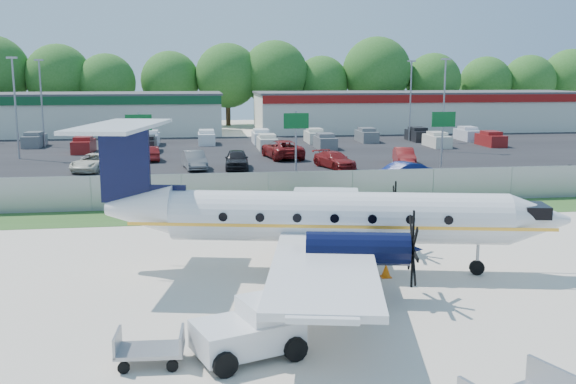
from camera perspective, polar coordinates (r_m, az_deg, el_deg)
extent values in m
plane|color=beige|center=(24.03, 2.04, -7.99)|extent=(170.00, 170.00, 0.00)
cube|color=#2D561E|center=(35.49, -1.37, -1.90)|extent=(170.00, 4.00, 0.02)
cube|color=black|center=(42.32, -2.49, 0.12)|extent=(170.00, 8.00, 0.02)
cube|color=black|center=(63.02, -4.39, 3.52)|extent=(170.00, 32.00, 0.02)
cube|color=gray|center=(37.25, -1.74, 0.25)|extent=(120.00, 0.02, 1.90)
cube|color=gray|center=(37.09, -1.75, 1.74)|extent=(120.00, 0.06, 0.06)
cube|color=gray|center=(37.43, -1.73, -1.18)|extent=(120.00, 0.06, 0.06)
cube|color=silver|center=(86.90, -21.52, 6.38)|extent=(46.00, 12.00, 5.00)
cube|color=#474749|center=(86.79, -21.64, 8.10)|extent=(46.40, 12.40, 0.24)
cube|color=#0F4723|center=(80.89, -22.60, 7.48)|extent=(46.00, 0.20, 1.00)
cube|color=silver|center=(89.77, 11.53, 7.00)|extent=(44.00, 12.00, 5.00)
cube|color=#474749|center=(89.66, 11.60, 8.67)|extent=(44.40, 12.40, 0.24)
cube|color=maroon|center=(83.96, 12.99, 8.09)|extent=(44.00, 0.20, 1.00)
cylinder|color=gray|center=(45.89, -13.03, 3.81)|extent=(0.14, 0.14, 5.00)
cube|color=#0C5923|center=(45.57, -13.14, 6.04)|extent=(1.80, 0.08, 1.10)
cylinder|color=gray|center=(46.26, 0.70, 4.13)|extent=(0.14, 0.14, 5.00)
cube|color=#0C5923|center=(45.95, 0.74, 6.34)|extent=(1.80, 0.08, 1.10)
cylinder|color=gray|center=(49.16, 13.51, 4.22)|extent=(0.14, 0.14, 5.00)
cube|color=#0C5923|center=(48.86, 13.67, 6.30)|extent=(1.80, 0.08, 1.10)
cylinder|color=gray|center=(62.57, -23.05, 6.80)|extent=(0.18, 0.18, 9.00)
cube|color=gray|center=(62.51, -23.35, 10.91)|extent=(0.90, 0.35, 0.18)
cylinder|color=gray|center=(65.12, 13.68, 7.44)|extent=(0.18, 0.18, 9.00)
cube|color=gray|center=(65.06, 13.85, 11.40)|extent=(0.90, 0.35, 0.18)
cylinder|color=gray|center=(72.28, -21.04, 7.32)|extent=(0.18, 0.18, 9.00)
cube|color=gray|center=(72.22, -21.28, 10.88)|extent=(0.90, 0.35, 0.18)
cylinder|color=gray|center=(74.49, 10.82, 7.90)|extent=(0.18, 0.18, 9.00)
cube|color=gray|center=(74.44, 10.95, 11.36)|extent=(0.90, 0.35, 0.18)
cylinder|color=silver|center=(24.65, 4.50, -2.23)|extent=(12.94, 4.52, 1.95)
cone|color=silver|center=(25.89, 21.42, -2.31)|extent=(2.60, 2.37, 1.95)
cone|color=silver|center=(25.67, -13.04, -1.49)|extent=(3.01, 2.45, 1.95)
cube|color=black|center=(25.76, 21.04, -1.53)|extent=(1.17, 1.49, 0.46)
cube|color=silver|center=(24.78, 3.29, -3.49)|extent=(6.89, 18.33, 0.23)
cylinder|color=black|center=(21.89, 6.21, -5.00)|extent=(3.64, 1.81, 1.13)
cylinder|color=black|center=(27.66, 5.68, -1.72)|extent=(3.64, 1.81, 1.13)
cube|color=black|center=(25.53, -14.30, 2.36)|extent=(1.94, 0.58, 2.97)
cube|color=silver|center=(25.40, -14.67, 5.68)|extent=(3.70, 6.72, 0.14)
cylinder|color=gray|center=(25.68, 16.48, -5.66)|extent=(0.12, 0.12, 1.33)
cylinder|color=black|center=(25.78, 16.44, -6.47)|extent=(0.60, 0.30, 0.57)
cylinder|color=black|center=(22.30, 3.21, -8.60)|extent=(0.73, 0.54, 0.66)
cylinder|color=black|center=(27.98, 3.31, -4.63)|extent=(0.73, 0.54, 0.66)
cube|color=silver|center=(17.91, -3.65, -12.51)|extent=(3.22, 2.53, 0.79)
cube|color=silver|center=(17.90, -2.00, -10.38)|extent=(1.66, 1.79, 0.56)
cube|color=black|center=(18.10, -0.53, -10.05)|extent=(0.60, 1.24, 0.45)
cylinder|color=black|center=(16.93, -5.64, -15.01)|extent=(0.72, 0.46, 0.68)
cylinder|color=black|center=(18.44, -7.74, -12.86)|extent=(0.72, 0.46, 0.68)
cylinder|color=black|center=(17.71, 0.64, -13.77)|extent=(0.72, 0.46, 0.68)
cylinder|color=black|center=(19.15, -1.90, -11.85)|extent=(0.72, 0.46, 0.68)
cube|color=gray|center=(17.86, -12.16, -13.58)|extent=(1.83, 1.16, 0.11)
cube|color=gray|center=(17.88, -14.94, -12.75)|extent=(0.13, 1.07, 0.53)
cube|color=gray|center=(17.67, -9.42, -12.82)|extent=(0.13, 1.07, 0.53)
cylinder|color=black|center=(17.61, -14.40, -14.90)|extent=(0.32, 0.12, 0.32)
cylinder|color=black|center=(18.49, -13.90, -13.61)|extent=(0.32, 0.12, 0.32)
cylinder|color=black|center=(17.45, -10.24, -14.97)|extent=(0.32, 0.12, 0.32)
cylinder|color=black|center=(18.33, -9.96, -13.67)|extent=(0.32, 0.12, 0.32)
cube|color=gray|center=(16.06, 22.44, -15.21)|extent=(0.59, 1.32, 0.69)
cone|color=#DE6007|center=(24.76, 8.70, -6.88)|extent=(0.37, 0.37, 0.55)
cube|color=#DE6007|center=(24.84, 8.69, -7.45)|extent=(0.39, 0.39, 0.03)
cone|color=#DE6007|center=(31.66, -4.34, -2.98)|extent=(0.35, 0.35, 0.52)
cube|color=#DE6007|center=(31.72, -4.33, -3.41)|extent=(0.37, 0.37, 0.03)
imported|color=navy|center=(45.38, 9.93, 0.66)|extent=(4.91, 3.27, 1.53)
imported|color=beige|center=(53.19, -16.82, 1.80)|extent=(3.73, 5.44, 1.38)
imported|color=#595B5E|center=(52.49, -8.30, 2.03)|extent=(2.20, 4.64, 1.47)
imported|color=black|center=(52.25, -4.57, 2.07)|extent=(2.11, 4.69, 1.56)
imported|color=maroon|center=(52.67, 4.15, 2.14)|extent=(3.34, 5.00, 1.34)
imported|color=maroon|center=(55.45, 10.26, 2.42)|extent=(2.29, 4.55, 1.43)
imported|color=maroon|center=(58.26, -12.12, 2.74)|extent=(1.89, 4.08, 1.30)
imported|color=maroon|center=(58.58, -0.52, 3.01)|extent=(3.66, 6.41, 1.69)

